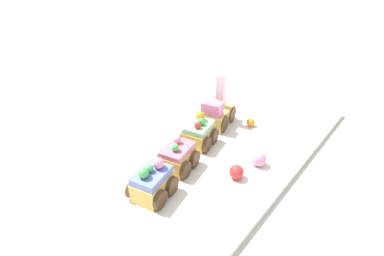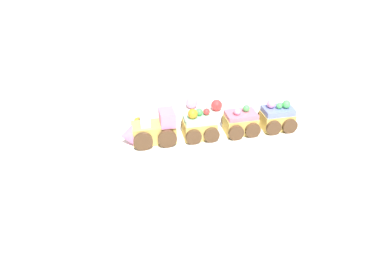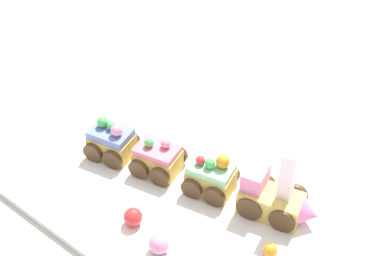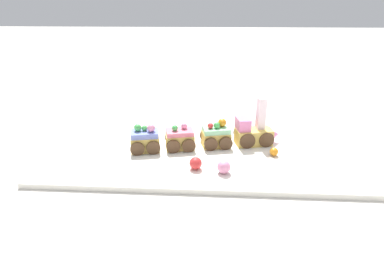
{
  "view_description": "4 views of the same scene",
  "coord_description": "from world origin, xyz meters",
  "px_view_note": "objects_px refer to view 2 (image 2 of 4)",
  "views": [
    {
      "loc": [
        -0.41,
        -0.35,
        0.38
      ],
      "look_at": [
        0.04,
        0.01,
        0.04
      ],
      "focal_mm": 28.0,
      "sensor_mm": 36.0,
      "label": 1
    },
    {
      "loc": [
        0.05,
        0.69,
        0.43
      ],
      "look_at": [
        0.04,
        -0.03,
        0.03
      ],
      "focal_mm": 35.0,
      "sensor_mm": 36.0,
      "label": 2
    },
    {
      "loc": [
        0.36,
        -0.49,
        0.61
      ],
      "look_at": [
        -0.04,
        0.02,
        0.08
      ],
      "focal_mm": 50.0,
      "sensor_mm": 36.0,
      "label": 3
    },
    {
      "loc": [
        0.01,
        -0.72,
        0.34
      ],
      "look_at": [
        -0.04,
        0.02,
        0.04
      ],
      "focal_mm": 28.0,
      "sensor_mm": 36.0,
      "label": 4
    }
  ],
  "objects_px": {
    "gumball_red": "(217,105)",
    "cake_train_locomotive": "(151,129)",
    "cake_car_blueberry": "(277,118)",
    "cake_car_mint": "(199,126)",
    "gumball_pink": "(192,103)",
    "cake_car_strawberry": "(240,122)",
    "gumball_orange": "(138,122)"
  },
  "relations": [
    {
      "from": "gumball_orange",
      "to": "cake_car_strawberry",
      "type": "bearing_deg",
      "value": 172.26
    },
    {
      "from": "cake_train_locomotive",
      "to": "gumball_orange",
      "type": "xyz_separation_m",
      "value": [
        0.04,
        -0.07,
        -0.02
      ]
    },
    {
      "from": "gumball_pink",
      "to": "gumball_orange",
      "type": "relative_size",
      "value": 1.43
    },
    {
      "from": "cake_train_locomotive",
      "to": "gumball_red",
      "type": "height_order",
      "value": "cake_train_locomotive"
    },
    {
      "from": "cake_train_locomotive",
      "to": "cake_car_blueberry",
      "type": "relative_size",
      "value": 1.47
    },
    {
      "from": "cake_car_mint",
      "to": "cake_train_locomotive",
      "type": "bearing_deg",
      "value": -0.04
    },
    {
      "from": "cake_car_blueberry",
      "to": "gumball_pink",
      "type": "distance_m",
      "value": 0.22
    },
    {
      "from": "cake_car_mint",
      "to": "gumball_orange",
      "type": "bearing_deg",
      "value": -31.56
    },
    {
      "from": "cake_car_strawberry",
      "to": "gumball_pink",
      "type": "bearing_deg",
      "value": -59.99
    },
    {
      "from": "gumball_red",
      "to": "cake_train_locomotive",
      "type": "bearing_deg",
      "value": 44.35
    },
    {
      "from": "gumball_orange",
      "to": "cake_train_locomotive",
      "type": "bearing_deg",
      "value": 116.68
    },
    {
      "from": "cake_train_locomotive",
      "to": "gumball_orange",
      "type": "distance_m",
      "value": 0.08
    },
    {
      "from": "cake_car_blueberry",
      "to": "cake_car_mint",
      "type": "bearing_deg",
      "value": 0.02
    },
    {
      "from": "cake_train_locomotive",
      "to": "cake_car_blueberry",
      "type": "xyz_separation_m",
      "value": [
        -0.28,
        -0.06,
        -0.0
      ]
    },
    {
      "from": "cake_car_mint",
      "to": "cake_car_blueberry",
      "type": "relative_size",
      "value": 1.0
    },
    {
      "from": "cake_car_blueberry",
      "to": "gumball_pink",
      "type": "xyz_separation_m",
      "value": [
        0.19,
        -0.1,
        -0.01
      ]
    },
    {
      "from": "cake_car_strawberry",
      "to": "gumball_pink",
      "type": "relative_size",
      "value": 2.84
    },
    {
      "from": "gumball_red",
      "to": "cake_car_mint",
      "type": "bearing_deg",
      "value": 69.48
    },
    {
      "from": "cake_car_mint",
      "to": "gumball_red",
      "type": "distance_m",
      "value": 0.13
    },
    {
      "from": "cake_car_mint",
      "to": "gumball_orange",
      "type": "height_order",
      "value": "cake_car_mint"
    },
    {
      "from": "cake_car_strawberry",
      "to": "gumball_orange",
      "type": "distance_m",
      "value": 0.23
    },
    {
      "from": "cake_car_blueberry",
      "to": "gumball_orange",
      "type": "relative_size",
      "value": 4.08
    },
    {
      "from": "gumball_pink",
      "to": "gumball_red",
      "type": "height_order",
      "value": "gumball_pink"
    },
    {
      "from": "cake_car_mint",
      "to": "gumball_pink",
      "type": "distance_m",
      "value": 0.14
    },
    {
      "from": "cake_car_mint",
      "to": "gumball_orange",
      "type": "xyz_separation_m",
      "value": [
        0.14,
        -0.05,
        -0.02
      ]
    },
    {
      "from": "cake_train_locomotive",
      "to": "gumball_orange",
      "type": "relative_size",
      "value": 6.0
    },
    {
      "from": "cake_car_mint",
      "to": "cake_car_blueberry",
      "type": "height_order",
      "value": "cake_car_mint"
    },
    {
      "from": "cake_car_mint",
      "to": "gumball_red",
      "type": "height_order",
      "value": "cake_car_mint"
    },
    {
      "from": "cake_train_locomotive",
      "to": "gumball_pink",
      "type": "xyz_separation_m",
      "value": [
        -0.09,
        -0.16,
        -0.02
      ]
    },
    {
      "from": "cake_car_mint",
      "to": "cake_car_blueberry",
      "type": "distance_m",
      "value": 0.18
    },
    {
      "from": "cake_car_blueberry",
      "to": "gumball_red",
      "type": "bearing_deg",
      "value": -45.97
    },
    {
      "from": "cake_car_blueberry",
      "to": "gumball_orange",
      "type": "xyz_separation_m",
      "value": [
        0.31,
        -0.01,
        -0.02
      ]
    }
  ]
}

